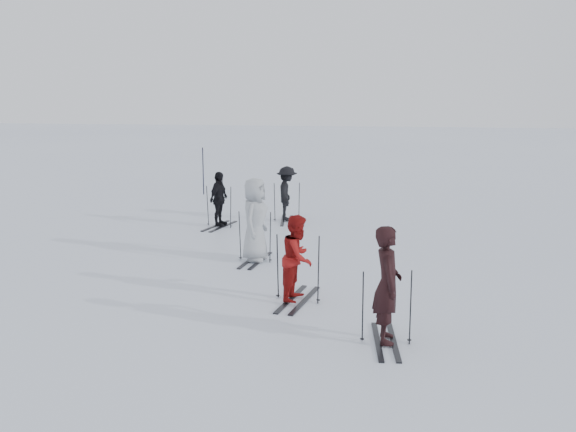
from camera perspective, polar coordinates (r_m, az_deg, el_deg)
The scene contains 12 objects.
ground at distance 14.83m, azimuth -0.63°, elevation -4.53°, with size 120.00×120.00×0.00m, color silver.
skier_near_dark at distance 10.34m, azimuth 8.82°, elevation -6.18°, with size 0.69×0.45×1.89m, color black.
skier_red at distance 12.28m, azimuth 0.88°, elevation -3.84°, with size 0.80×0.63×1.66m, color maroon.
skier_grey at distance 15.13m, azimuth -2.97°, elevation -0.41°, with size 0.96×0.62×1.96m, color #9EA3A7.
skier_uphill_left at distance 19.12m, azimuth -6.16°, elevation 1.43°, with size 0.95×0.39×1.62m, color black.
skier_uphill_far at distance 19.83m, azimuth -0.10°, elevation 1.94°, with size 1.09×0.62×1.68m, color black.
skis_near_dark at distance 10.44m, azimuth 8.76°, elevation -7.89°, with size 0.90×1.70×1.24m, color black, non-canonical shape.
skis_red at distance 12.32m, azimuth 0.88°, elevation -4.55°, with size 0.97×1.84×1.34m, color black, non-canonical shape.
skis_grey at distance 15.21m, azimuth -2.95°, elevation -1.75°, with size 0.90×1.70×1.24m, color black, non-canonical shape.
skis_uphill_left at distance 19.15m, azimuth -6.15°, elevation 0.91°, with size 0.92×1.73×1.26m, color black, non-canonical shape.
skis_uphill_far at distance 19.87m, azimuth -0.10°, elevation 1.31°, with size 0.90×1.71×1.24m, color black, non-canonical shape.
piste_marker at distance 25.24m, azimuth -7.55°, elevation 3.98°, with size 0.04×0.04×1.84m, color black.
Camera 1 is at (2.50, -14.07, 3.98)m, focal length 40.00 mm.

